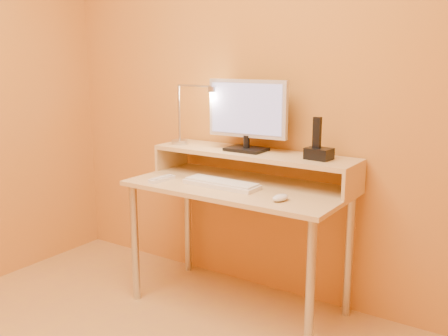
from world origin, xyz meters
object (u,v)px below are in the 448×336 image
Objects in this scene: lamp_base at (180,142)px; mouse at (280,198)px; keyboard at (221,184)px; remote_control at (162,179)px; monitor_panel at (248,109)px; phone_dock at (319,154)px.

lamp_base reaches higher than mouse.
lamp_base is 0.51m from keyboard.
remote_control is (-0.74, -0.00, -0.01)m from mouse.
keyboard is (-0.01, -0.24, -0.39)m from monitor_panel.
lamp_base is at bearing 156.86° from keyboard.
lamp_base is at bearing 113.19° from remote_control.
mouse is at bearing 4.97° from remote_control.
phone_dock is 0.36m from mouse.
lamp_base is at bearing -179.92° from monitor_panel.
monitor_panel is at bearing 46.47° from remote_control.
lamp_base reaches higher than remote_control.
lamp_base is at bearing -173.05° from phone_dock.
monitor_panel is 0.46m from keyboard.
keyboard is (0.44, -0.20, -0.16)m from lamp_base.
mouse is (-0.06, -0.31, -0.17)m from phone_dock.
lamp_base is (-0.46, -0.04, -0.23)m from monitor_panel.
monitor_panel reaches higher than phone_dock.
keyboard is at bearing 17.95° from remote_control.
remote_control is (-0.36, -0.32, -0.39)m from monitor_panel.
mouse is (0.84, -0.28, -0.16)m from lamp_base.
phone_dock is at bearing 1.92° from lamp_base.
mouse is at bearing -95.50° from phone_dock.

